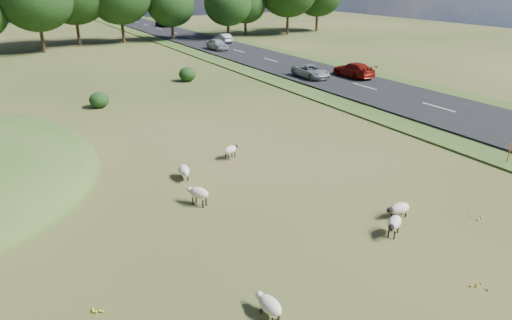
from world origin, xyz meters
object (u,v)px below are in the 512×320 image
(car_3, at_px, (163,23))
(car_6, at_px, (354,70))
(sheep_4, at_px, (184,171))
(car_2, at_px, (217,44))
(sheep_3, at_px, (269,305))
(car_4, at_px, (311,71))
(sheep_5, at_px, (198,193))
(car_5, at_px, (223,38))
(sheep_1, at_px, (394,223))
(marker_post, at_px, (509,153))
(sheep_6, at_px, (231,150))
(sheep_0, at_px, (399,208))

(car_3, relative_size, car_6, 1.03)
(sheep_4, distance_m, car_2, 41.36)
(sheep_3, bearing_deg, car_4, -44.45)
(car_2, xyz_separation_m, car_6, (3.80, -22.68, -0.03))
(sheep_4, bearing_deg, sheep_5, 0.26)
(sheep_5, distance_m, car_2, 44.17)
(car_2, relative_size, car_5, 1.08)
(sheep_1, distance_m, car_6, 29.16)
(sheep_4, height_order, sheep_5, sheep_5)
(sheep_3, xyz_separation_m, car_2, (20.65, 47.12, 0.56))
(car_6, bearing_deg, marker_post, 70.56)
(sheep_6, distance_m, car_6, 23.48)
(marker_post, relative_size, sheep_3, 1.05)
(sheep_3, distance_m, sheep_6, 12.65)
(marker_post, xyz_separation_m, sheep_6, (-12.45, 8.01, -0.08))
(sheep_0, distance_m, sheep_6, 9.82)
(sheep_1, height_order, sheep_3, sheep_1)
(sheep_6, bearing_deg, marker_post, -53.56)
(sheep_6, height_order, car_5, car_5)
(sheep_0, distance_m, car_5, 53.39)
(car_3, distance_m, car_4, 53.72)
(sheep_0, distance_m, car_4, 27.08)
(sheep_0, bearing_deg, car_6, -122.61)
(sheep_6, height_order, car_3, car_3)
(sheep_5, xyz_separation_m, car_5, (23.44, 45.55, 0.31))
(marker_post, distance_m, sheep_1, 10.89)
(car_4, relative_size, car_6, 0.93)
(car_4, relative_size, car_5, 1.13)
(sheep_4, relative_size, sheep_6, 1.16)
(sheep_3, height_order, car_5, car_5)
(sheep_0, relative_size, sheep_3, 1.01)
(marker_post, bearing_deg, car_5, 81.58)
(sheep_0, xyz_separation_m, sheep_1, (-1.23, -0.93, 0.14))
(sheep_1, relative_size, car_3, 0.23)
(sheep_3, height_order, car_2, car_2)
(sheep_5, bearing_deg, car_4, -75.34)
(sheep_1, xyz_separation_m, car_6, (17.96, 22.97, 0.39))
(car_3, bearing_deg, sheep_1, 77.08)
(sheep_0, height_order, car_3, car_3)
(sheep_4, bearing_deg, sheep_1, 38.58)
(sheep_4, xyz_separation_m, sheep_6, (3.21, 1.27, 0.08))
(car_6, bearing_deg, sheep_0, 52.80)
(car_4, bearing_deg, sheep_0, -118.52)
(marker_post, relative_size, car_4, 0.27)
(car_4, bearing_deg, sheep_5, -136.50)
(marker_post, bearing_deg, car_2, 85.38)
(car_4, bearing_deg, sheep_4, -140.65)
(car_3, height_order, car_4, car_3)
(sheep_0, xyz_separation_m, sheep_5, (-6.72, 5.15, 0.16))
(sheep_4, xyz_separation_m, car_2, (19.17, 36.64, 0.52))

